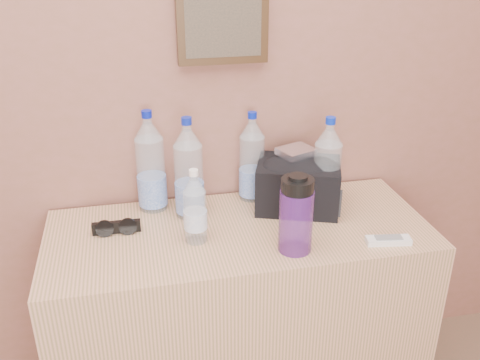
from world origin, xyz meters
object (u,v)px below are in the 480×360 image
pet_large_d (327,171)px  pet_small (195,210)px  pet_large_a (189,173)px  pet_large_b (151,167)px  ac_remote (388,240)px  nalgene_bottle (296,214)px  sunglasses (117,227)px  toiletry_bag (298,183)px  dresser (240,323)px  foil_packet (296,152)px  pet_large_c (252,161)px

pet_large_d → pet_small: size_ratio=1.40×
pet_large_a → pet_large_b: (-0.12, 0.08, 0.00)m
ac_remote → pet_large_b: bearing=159.5°
nalgene_bottle → ac_remote: bearing=-5.4°
sunglasses → toiletry_bag: toiletry_bag is taller
sunglasses → pet_small: bearing=-20.9°
sunglasses → ac_remote: bearing=-15.1°
dresser → pet_large_d: pet_large_d is taller
pet_large_d → toiletry_bag: pet_large_d is taller
ac_remote → foil_packet: foil_packet is taller
pet_large_c → sunglasses: pet_large_c is taller
pet_large_a → ac_remote: size_ratio=2.52×
dresser → pet_large_a: (-0.15, 0.13, 0.55)m
dresser → nalgene_bottle: bearing=-48.9°
sunglasses → ac_remote: size_ratio=1.11×
pet_large_c → sunglasses: bearing=-162.4°
pet_large_c → ac_remote: pet_large_c is taller
dresser → pet_small: bearing=-164.4°
nalgene_bottle → foil_packet: (0.09, 0.29, 0.08)m
pet_large_d → pet_large_c: bearing=146.2°
toiletry_bag → dresser: bearing=-135.7°
pet_large_a → dresser: bearing=-42.0°
pet_large_a → foil_packet: (0.37, -0.00, 0.05)m
ac_remote → pet_large_a: bearing=160.3°
pet_large_c → pet_large_a: bearing=-160.8°
ac_remote → foil_packet: bearing=132.8°
pet_large_b → foil_packet: size_ratio=3.12×
pet_large_d → pet_small: pet_large_d is taller
pet_large_d → toiletry_bag: 0.11m
dresser → nalgene_bottle: nalgene_bottle is taller
pet_large_a → toiletry_bag: bearing=-3.9°
pet_small → sunglasses: bearing=157.7°
pet_large_a → pet_large_d: pet_large_a is taller
sunglasses → ac_remote: 0.87m
sunglasses → dresser: bearing=-7.1°
dresser → pet_large_d: 0.63m
pet_large_d → foil_packet: pet_large_d is taller
pet_large_c → dresser: bearing=-113.2°
pet_large_d → toiletry_bag: bearing=153.2°
pet_small → ac_remote: bearing=-13.9°
pet_large_c → pet_small: (-0.24, -0.25, -0.04)m
pet_small → sunglasses: pet_small is taller
pet_large_b → pet_small: (0.12, -0.25, -0.05)m
pet_large_b → sunglasses: bearing=-130.7°
nalgene_bottle → pet_large_b: bearing=137.8°
pet_large_c → ac_remote: (0.35, -0.40, -0.14)m
pet_large_a → toiletry_bag: pet_large_a is taller
pet_large_d → dresser: bearing=-169.0°
sunglasses → foil_packet: size_ratio=1.35×
pet_large_a → pet_large_b: size_ratio=0.98×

